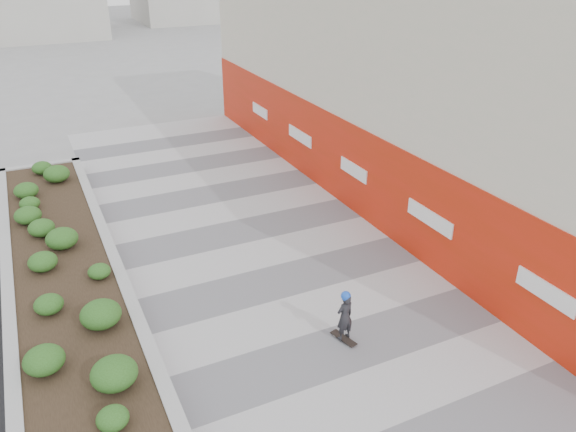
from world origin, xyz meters
name	(u,v)px	position (x,y,z in m)	size (l,w,h in m)	color
ground	(391,400)	(0.00, 0.00, 0.00)	(160.00, 160.00, 0.00)	gray
walkway	(320,319)	(0.00, 3.00, 0.01)	(8.00, 36.00, 0.01)	#A8A8AD
building	(417,81)	(6.98, 8.98, 3.98)	(6.04, 24.08, 8.00)	beige
planter	(65,278)	(-5.50, 7.00, 0.42)	(3.00, 18.00, 0.90)	#9E9EA0
manhole_cover	(338,314)	(0.50, 3.00, 0.00)	(0.44, 0.44, 0.01)	#595654
skateboarder	(345,316)	(0.10, 2.05, 0.69)	(0.48, 0.75, 1.36)	beige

